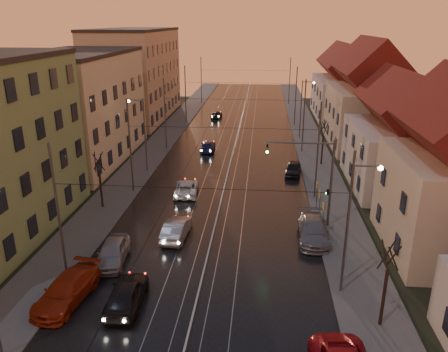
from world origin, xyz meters
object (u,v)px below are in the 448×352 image
(street_lamp_1, at_px, (354,213))
(traffic_light_mast, at_px, (319,172))
(street_lamp_3, at_px, (303,103))
(parked_right_1, at_px, (313,230))
(driving_car_2, at_px, (186,188))
(driving_car_4, at_px, (216,114))
(driving_car_3, at_px, (208,146))
(street_lamp_2, at_px, (142,128))
(driving_car_0, at_px, (126,294))
(parked_left_2, at_px, (67,290))
(parked_right_2, at_px, (293,169))
(driving_car_1, at_px, (177,229))
(parked_left_3, at_px, (112,252))

(street_lamp_1, xyz_separation_m, traffic_light_mast, (-1.11, 8.00, -0.29))
(street_lamp_3, xyz_separation_m, parked_right_1, (-1.50, -30.26, -4.11))
(street_lamp_1, height_order, driving_car_2, street_lamp_1)
(traffic_light_mast, xyz_separation_m, parked_right_1, (-0.39, -2.26, -3.82))
(traffic_light_mast, relative_size, driving_car_4, 1.92)
(street_lamp_1, bearing_deg, driving_car_3, 113.34)
(driving_car_2, relative_size, driving_car_4, 1.21)
(street_lamp_1, bearing_deg, street_lamp_2, 132.32)
(parked_right_1, bearing_deg, driving_car_3, 117.27)
(street_lamp_2, height_order, driving_car_3, street_lamp_2)
(street_lamp_2, bearing_deg, driving_car_0, -77.52)
(driving_car_0, bearing_deg, street_lamp_2, -79.58)
(driving_car_2, xyz_separation_m, parked_left_2, (-4.10, -17.24, 0.13))
(traffic_light_mast, bearing_deg, parked_right_1, -99.89)
(driving_car_0, height_order, driving_car_4, driving_car_0)
(driving_car_3, distance_m, parked_right_2, 13.00)
(driving_car_1, xyz_separation_m, driving_car_3, (-0.52, 23.29, -0.10))
(traffic_light_mast, bearing_deg, street_lamp_2, 144.93)
(driving_car_4, bearing_deg, driving_car_3, 97.72)
(parked_right_1, bearing_deg, driving_car_2, 145.34)
(street_lamp_1, distance_m, traffic_light_mast, 8.08)
(street_lamp_1, xyz_separation_m, street_lamp_3, (0.00, 36.00, 0.00))
(traffic_light_mast, relative_size, driving_car_2, 1.59)
(street_lamp_1, xyz_separation_m, street_lamp_2, (-18.21, 20.00, 0.00))
(driving_car_1, bearing_deg, street_lamp_1, 159.56)
(driving_car_3, bearing_deg, driving_car_1, 87.80)
(driving_car_3, height_order, parked_right_2, parked_right_2)
(street_lamp_1, bearing_deg, street_lamp_3, 90.00)
(street_lamp_1, height_order, parked_left_3, street_lamp_1)
(street_lamp_2, relative_size, driving_car_2, 1.76)
(traffic_light_mast, xyz_separation_m, parked_right_2, (-1.00, 12.40, -3.92))
(driving_car_2, distance_m, parked_right_1, 13.72)
(driving_car_1, bearing_deg, traffic_light_mast, -161.89)
(street_lamp_1, bearing_deg, driving_car_2, 132.00)
(driving_car_4, bearing_deg, traffic_light_mast, 111.73)
(parked_right_1, bearing_deg, street_lamp_1, -73.43)
(street_lamp_2, height_order, parked_right_1, street_lamp_2)
(street_lamp_2, xyz_separation_m, street_lamp_3, (18.21, 16.00, 0.00))
(street_lamp_3, distance_m, driving_car_1, 33.24)
(driving_car_1, bearing_deg, parked_right_1, -173.58)
(street_lamp_2, bearing_deg, parked_right_2, 1.41)
(street_lamp_2, bearing_deg, street_lamp_1, -47.68)
(street_lamp_2, distance_m, driving_car_4, 28.88)
(driving_car_2, distance_m, driving_car_3, 14.57)
(parked_left_2, relative_size, parked_left_3, 1.16)
(street_lamp_2, relative_size, driving_car_3, 1.84)
(driving_car_1, height_order, driving_car_4, driving_car_1)
(driving_car_0, height_order, driving_car_1, driving_car_0)
(street_lamp_1, distance_m, parked_left_2, 17.45)
(driving_car_3, height_order, parked_left_3, parked_left_3)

